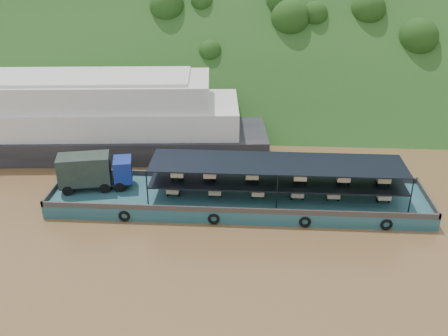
{
  "coord_description": "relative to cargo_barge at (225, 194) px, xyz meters",
  "views": [
    {
      "loc": [
        0.63,
        -39.41,
        23.68
      ],
      "look_at": [
        -2.0,
        3.0,
        3.2
      ],
      "focal_mm": 40.0,
      "sensor_mm": 36.0,
      "label": 1
    }
  ],
  "objects": [
    {
      "name": "hillside",
      "position": [
        1.83,
        34.36,
        -1.16
      ],
      "size": [
        140.0,
        39.6,
        39.6
      ],
      "primitive_type": "cube",
      "rotation": [
        0.79,
        0.0,
        0.0
      ],
      "color": "#193814",
      "rests_on": "ground"
    },
    {
      "name": "cargo_barge",
      "position": [
        0.0,
        0.0,
        0.0
      ],
      "size": [
        35.0,
        7.18,
        4.65
      ],
      "color": "#15464B",
      "rests_on": "ground"
    },
    {
      "name": "passenger_ferry",
      "position": [
        -17.92,
        12.39,
        2.68
      ],
      "size": [
        44.5,
        14.47,
        8.86
      ],
      "rotation": [
        0.0,
        0.0,
        0.08
      ],
      "color": "black",
      "rests_on": "ground"
    },
    {
      "name": "ground",
      "position": [
        1.83,
        -1.64,
        -1.16
      ],
      "size": [
        160.0,
        160.0,
        0.0
      ],
      "primitive_type": "plane",
      "color": "brown",
      "rests_on": "ground"
    }
  ]
}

